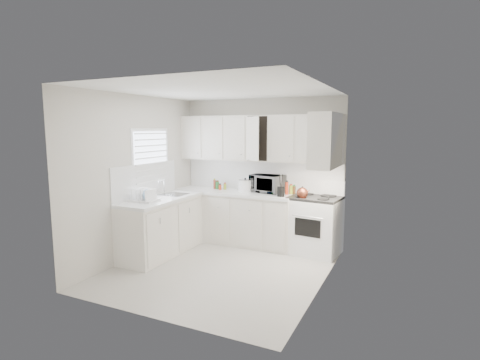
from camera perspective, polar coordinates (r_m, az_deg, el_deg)
The scene contains 31 objects.
floor at distance 5.72m, azimuth -3.06°, elevation -13.39°, with size 3.20×3.20×0.00m, color #BAB4AA.
ceiling at distance 5.36m, azimuth -3.27°, elevation 13.49°, with size 3.20×3.20×0.00m, color white.
wall_back at distance 6.83m, azimuth 3.21°, elevation 1.35°, with size 3.00×3.00×0.00m, color beige.
wall_front at distance 4.07m, azimuth -13.89°, elevation -3.31°, with size 3.00×3.00×0.00m, color beige.
wall_left at distance 6.24m, azimuth -15.39°, elevation 0.46°, with size 3.20×3.20×0.00m, color beige.
wall_right at distance 4.87m, azimuth 12.59°, elevation -1.46°, with size 3.20×3.20×0.00m, color beige.
window_blinds at distance 6.47m, azimuth -13.33°, elevation 3.01°, with size 0.06×0.96×1.06m, color white, non-canonical shape.
lower_cabinets_back at distance 6.86m, azimuth -0.83°, elevation -5.82°, with size 2.22×0.60×0.90m, color beige, non-canonical shape.
lower_cabinets_left at distance 6.37m, azimuth -11.86°, elevation -7.08°, with size 0.60×1.60×0.90m, color beige, non-canonical shape.
countertop_back at distance 6.76m, azimuth -0.87°, elevation -1.92°, with size 2.24×0.64×0.05m, color silver.
countertop_left at distance 6.26m, azimuth -11.91°, elevation -2.88°, with size 0.64×1.62×0.05m, color silver.
backsplash_back at distance 6.83m, azimuth 3.17°, elevation 0.72°, with size 2.98×0.02×0.55m, color silver.
backsplash_left at distance 6.39m, azimuth -14.14°, elevation -0.00°, with size 0.02×1.60×0.55m, color silver.
upper_cabinets_back at distance 6.66m, azimuth 2.69°, elevation 2.92°, with size 3.00×0.33×0.80m, color beige, non-canonical shape.
upper_cabinets_right at distance 5.67m, azimuth 12.84°, elevation 1.87°, with size 0.33×0.90×0.80m, color beige, non-canonical shape.
sink at distance 6.51m, azimuth -10.10°, elevation -1.13°, with size 0.42×0.38×0.30m, color gray, non-canonical shape.
stove at distance 6.35m, azimuth 11.34°, elevation -5.60°, with size 0.80×0.65×1.23m, color white, non-canonical shape.
tea_kettle at distance 6.15m, azimuth 9.46°, elevation -1.85°, with size 0.23×0.20×0.21m, color maroon, non-canonical shape.
frying_pan at distance 6.39m, azimuth 13.34°, elevation -2.34°, with size 0.27×0.45×0.04m, color black, non-canonical shape.
microwave at distance 6.64m, azimuth 4.17°, elevation -0.24°, with size 0.56×0.31×0.38m, color gray.
rice_cooker at distance 6.70m, azimuth 0.80°, elevation -0.73°, with size 0.24×0.24×0.24m, color white, non-canonical shape.
paper_towel at distance 6.86m, azimuth 1.49°, elevation -0.43°, with size 0.12×0.12×0.27m, color white.
utensil_crock at distance 6.23m, azimuth 6.25°, elevation -0.78°, with size 0.13×0.13×0.38m, color black, non-canonical shape.
dish_rack at distance 6.00m, azimuth -14.45°, elevation -2.07°, with size 0.41×0.31×0.23m, color white, non-canonical shape.
spice_left_0 at distance 7.07m, azimuth -3.77°, elevation -0.77°, with size 0.06×0.06×0.13m, color #9D3C2B.
spice_left_1 at distance 6.95m, azimuth -3.58°, elevation -0.91°, with size 0.06×0.06×0.13m, color #246E30.
spice_left_2 at distance 7.00m, azimuth -2.69°, elevation -0.84°, with size 0.06×0.06×0.13m, color red.
spice_left_3 at distance 6.88m, azimuth -2.49°, elevation -0.99°, with size 0.06×0.06×0.13m, color #A2BA2B.
sauce_right_0 at distance 6.54m, azimuth 7.45°, elevation -1.25°, with size 0.06×0.06×0.19m, color red.
sauce_right_1 at distance 6.47m, azimuth 7.75°, elevation -1.36°, with size 0.06×0.06×0.19m, color #A2BA2B.
sauce_right_2 at distance 6.51m, azimuth 8.37°, elevation -1.31°, with size 0.06×0.06×0.19m, color #523417.
Camera 1 is at (2.53, -4.70, 2.07)m, focal length 28.01 mm.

